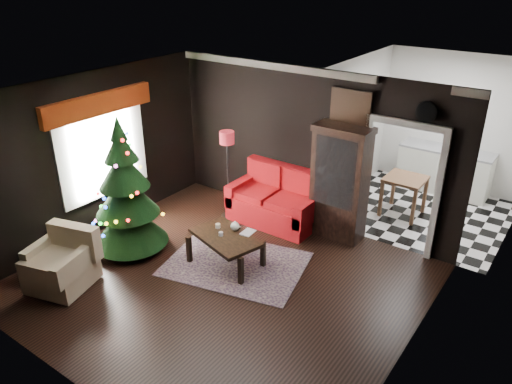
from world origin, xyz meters
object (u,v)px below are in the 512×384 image
Objects in this scene: loveseat at (275,197)px; armchair at (59,260)px; floor_lamp at (228,175)px; coffee_table at (226,250)px; christmas_tree at (126,192)px; wall_clock at (427,112)px; curio_cabinet at (340,185)px; kitchen_table at (403,196)px; teapot at (235,226)px.

armchair is (-1.44, -3.48, -0.04)m from loveseat.
loveseat is 0.94m from floor_lamp.
coffee_table is (0.98, -1.31, -0.57)m from floor_lamp.
coffee_table is (1.58, 0.54, -0.79)m from christmas_tree.
wall_clock is (3.17, 0.72, 1.55)m from floor_lamp.
armchair is at bearing -124.93° from curio_cabinet.
armchair reaches higher than kitchen_table.
teapot is at bearing -140.50° from wall_clock.
loveseat is at bearing 96.91° from teapot.
christmas_tree reaches higher than loveseat.
wall_clock is (2.18, 1.80, 1.79)m from teapot.
teapot is at bearing 36.70° from armchair.
curio_cabinet is 2.19× the size of armchair.
curio_cabinet is at bearing 42.86° from christmas_tree.
christmas_tree is (-2.57, -2.39, 0.10)m from curio_cabinet.
kitchen_table reaches higher than teapot.
curio_cabinet is 1.93m from teapot.
christmas_tree is (-0.60, -1.85, 0.22)m from floor_lamp.
curio_cabinet is 11.89× the size of teapot.
loveseat reaches higher than coffee_table.
armchair is at bearing -122.23° from kitchen_table.
teapot is at bearing -83.09° from loveseat.
loveseat is 1.25m from curio_cabinet.
floor_lamp is at bearing -164.74° from curio_cabinet.
armchair is at bearing -130.63° from coffee_table.
christmas_tree is at bearing 73.73° from armchair.
kitchen_table is (2.62, 1.97, -0.45)m from floor_lamp.
coffee_table is 1.49× the size of kitchen_table.
floor_lamp is (-1.97, -0.54, -0.12)m from curio_cabinet.
loveseat is 5.31× the size of wall_clock.
floor_lamp is 0.72× the size of christmas_tree.
floor_lamp is 3.31m from kitchen_table.
teapot is at bearing -118.15° from kitchen_table.
christmas_tree reaches higher than teapot.
armchair is (-0.61, -3.16, -0.37)m from floor_lamp.
floor_lamp is 2.23× the size of kitchen_table.
christmas_tree is 5.04m from kitchen_table.
floor_lamp is at bearing 71.99° from christmas_tree.
teapot is (-0.98, -1.62, -0.36)m from curio_cabinet.
curio_cabinet reaches higher than kitchen_table.
armchair is 6.07m from kitchen_table.
christmas_tree is at bearing -130.17° from kitchen_table.
christmas_tree is 14.57× the size of teapot.
curio_cabinet reaches higher than teapot.
wall_clock is at bearing 39.50° from teapot.
floor_lamp reaches higher than coffee_table.
curio_cabinet reaches higher than floor_lamp.
wall_clock is at bearing 8.53° from curio_cabinet.
curio_cabinet is 5.94× the size of wall_clock.
wall_clock is 0.43× the size of kitchen_table.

